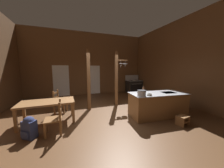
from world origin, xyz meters
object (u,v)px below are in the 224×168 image
at_px(stove_range, 134,86).
at_px(ladderback_chair_by_post, 55,118).
at_px(mixing_bowl_on_counter, 149,95).
at_px(kitchen_island, 157,104).
at_px(backpack, 29,127).
at_px(ladderback_chair_near_window, 59,102).
at_px(stockpot_on_counter, 142,93).
at_px(step_stool, 183,119).
at_px(dining_table, 48,104).
at_px(bottle_tall_on_counter, 143,90).

distance_m(stove_range, ladderback_chair_by_post, 6.77).
relative_size(ladderback_chair_by_post, mixing_bowl_on_counter, 5.26).
distance_m(kitchen_island, backpack, 4.24).
xyz_separation_m(ladderback_chair_near_window, ladderback_chair_by_post, (0.01, -1.74, 0.00)).
bearing_deg(stove_range, ladderback_chair_by_post, -139.38).
relative_size(stockpot_on_counter, mixing_bowl_on_counter, 2.01).
bearing_deg(kitchen_island, step_stool, -74.57).
relative_size(dining_table, bottle_tall_on_counter, 6.16).
distance_m(kitchen_island, ladderback_chair_near_window, 3.99).
height_order(stockpot_on_counter, bottle_tall_on_counter, bottle_tall_on_counter).
bearing_deg(ladderback_chair_by_post, backpack, -179.86).
height_order(step_stool, bottle_tall_on_counter, bottle_tall_on_counter).
relative_size(step_stool, backpack, 0.67).
bearing_deg(mixing_bowl_on_counter, bottle_tall_on_counter, 82.94).
relative_size(ladderback_chair_near_window, ladderback_chair_by_post, 1.00).
xyz_separation_m(ladderback_chair_by_post, bottle_tall_on_counter, (3.08, 0.26, 0.56)).
distance_m(backpack, mixing_bowl_on_counter, 3.71).
distance_m(kitchen_island, dining_table, 4.01).
distance_m(kitchen_island, stove_range, 4.61).
bearing_deg(step_stool, ladderback_chair_near_window, 146.22).
bearing_deg(step_stool, mixing_bowl_on_counter, 141.17).
relative_size(dining_table, mixing_bowl_on_counter, 9.58).
bearing_deg(bottle_tall_on_counter, step_stool, -54.91).
distance_m(ladderback_chair_by_post, bottle_tall_on_counter, 3.14).
height_order(dining_table, bottle_tall_on_counter, bottle_tall_on_counter).
xyz_separation_m(stove_range, stockpot_on_counter, (-2.42, -4.57, 0.52)).
xyz_separation_m(kitchen_island, stockpot_on_counter, (-0.90, -0.22, 0.56)).
bearing_deg(dining_table, stove_range, 32.98).
relative_size(step_stool, stockpot_on_counter, 1.10).
bearing_deg(kitchen_island, mixing_bowl_on_counter, -158.46).
bearing_deg(ladderback_chair_near_window, stockpot_on_counter, -34.97).
xyz_separation_m(dining_table, ladderback_chair_near_window, (0.30, 0.86, -0.20)).
height_order(stove_range, bottle_tall_on_counter, stove_range).
bearing_deg(kitchen_island, backpack, -179.22).
distance_m(stove_range, mixing_bowl_on_counter, 5.06).
relative_size(kitchen_island, stockpot_on_counter, 6.17).
distance_m(dining_table, stockpot_on_counter, 3.21).
xyz_separation_m(stockpot_on_counter, bottle_tall_on_counter, (0.36, 0.43, 0.01)).
relative_size(kitchen_island, ladderback_chair_near_window, 2.36).
bearing_deg(mixing_bowl_on_counter, step_stool, -38.83).
distance_m(step_stool, ladderback_chair_by_post, 3.96).
distance_m(step_stool, stockpot_on_counter, 1.57).
xyz_separation_m(backpack, stockpot_on_counter, (3.34, -0.16, 0.69)).
height_order(kitchen_island, ladderback_chair_by_post, ladderback_chair_by_post).
bearing_deg(stockpot_on_counter, stove_range, 62.09).
bearing_deg(dining_table, ladderback_chair_by_post, -70.78).
relative_size(kitchen_island, backpack, 3.77).
relative_size(backpack, bottle_tall_on_counter, 2.12).
xyz_separation_m(ladderback_chair_near_window, mixing_bowl_on_counter, (3.03, -1.91, 0.49)).
bearing_deg(step_stool, bottle_tall_on_counter, 125.09).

